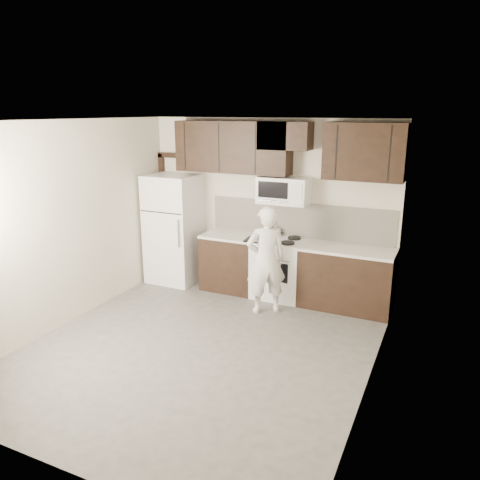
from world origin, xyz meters
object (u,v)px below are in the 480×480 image
Objects in this scene: stove at (279,268)px; refrigerator at (174,229)px; microwave at (283,190)px; person at (266,260)px.

refrigerator is (-1.85, -0.05, 0.44)m from stove.
microwave is at bearing 90.10° from stove.
microwave is (-0.00, 0.12, 1.19)m from stove.
stove is 1.20m from microwave.
person reaches higher than stove.
person is (1.88, -0.57, -0.12)m from refrigerator.
refrigerator reaches higher than stove.
person is at bearing -16.98° from refrigerator.
microwave is 0.42× the size of refrigerator.
microwave is 1.15m from person.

